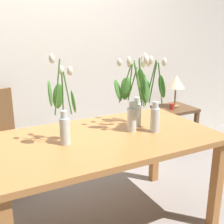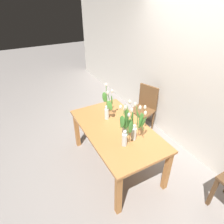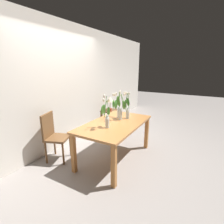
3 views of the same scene
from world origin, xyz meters
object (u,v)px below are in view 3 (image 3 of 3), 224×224
at_px(tulip_vase_1, 120,109).
at_px(table_lamp, 110,99).
at_px(tulip_vase_0, 106,116).
at_px(tulip_vase_3, 118,107).
at_px(dining_table, 115,127).
at_px(dining_chair, 53,134).
at_px(side_table, 111,114).
at_px(tulip_vase_2, 127,108).
at_px(pillar_candle, 111,110).

height_order(tulip_vase_1, table_lamp, tulip_vase_1).
relative_size(tulip_vase_0, tulip_vase_3, 1.05).
xyz_separation_m(dining_table, table_lamp, (1.44, 0.95, 0.21)).
xyz_separation_m(dining_table, dining_chair, (-0.61, 1.00, -0.12)).
distance_m(tulip_vase_1, table_lamp, 1.53).
xyz_separation_m(tulip_vase_0, table_lamp, (1.73, 0.94, -0.09)).
bearing_deg(tulip_vase_3, tulip_vase_1, -136.87).
bearing_deg(side_table, table_lamp, 65.87).
distance_m(tulip_vase_2, side_table, 1.55).
relative_size(tulip_vase_1, dining_chair, 0.60).
bearing_deg(tulip_vase_1, dining_table, -177.96).
relative_size(tulip_vase_3, side_table, 1.02).
bearing_deg(dining_table, tulip_vase_0, 178.61).
height_order(dining_table, table_lamp, table_lamp).
distance_m(side_table, pillar_candle, 0.20).
bearing_deg(tulip_vase_1, tulip_vase_3, 43.13).
xyz_separation_m(tulip_vase_0, tulip_vase_1, (0.53, 0.00, 0.02)).
relative_size(tulip_vase_0, tulip_vase_2, 1.05).
distance_m(tulip_vase_3, pillar_candle, 1.28).
bearing_deg(dining_table, dining_chair, 121.16).
distance_m(dining_table, side_table, 1.71).
height_order(tulip_vase_2, pillar_candle, tulip_vase_2).
height_order(tulip_vase_2, dining_chair, tulip_vase_2).
xyz_separation_m(tulip_vase_1, dining_chair, (-0.84, 0.99, -0.44)).
bearing_deg(pillar_candle, table_lamp, 35.35).
relative_size(dining_chair, pillar_candle, 12.40).
xyz_separation_m(tulip_vase_2, tulip_vase_3, (-0.01, 0.19, 0.02)).
height_order(dining_chair, table_lamp, table_lamp).
relative_size(side_table, pillar_candle, 7.33).
relative_size(tulip_vase_2, side_table, 1.02).
relative_size(dining_table, dining_chair, 1.72).
distance_m(tulip_vase_0, tulip_vase_3, 0.65).
distance_m(tulip_vase_3, table_lamp, 1.37).
bearing_deg(pillar_candle, dining_chair, 175.99).
bearing_deg(dining_table, side_table, 32.99).
xyz_separation_m(tulip_vase_3, table_lamp, (1.08, 0.83, -0.11)).
distance_m(dining_chair, table_lamp, 2.07).
distance_m(tulip_vase_2, tulip_vase_3, 0.19).
relative_size(tulip_vase_1, table_lamp, 1.41).
height_order(tulip_vase_2, side_table, tulip_vase_2).
bearing_deg(tulip_vase_0, pillar_candle, 27.99).
distance_m(dining_chair, pillar_candle, 1.93).
relative_size(dining_table, side_table, 2.91).
distance_m(tulip_vase_1, tulip_vase_2, 0.15).
height_order(tulip_vase_0, table_lamp, tulip_vase_0).
bearing_deg(side_table, dining_chair, 177.88).
bearing_deg(tulip_vase_1, dining_chair, 130.19).
height_order(tulip_vase_3, side_table, tulip_vase_3).
bearing_deg(tulip_vase_2, tulip_vase_1, 148.65).
bearing_deg(tulip_vase_3, pillar_candle, 37.56).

